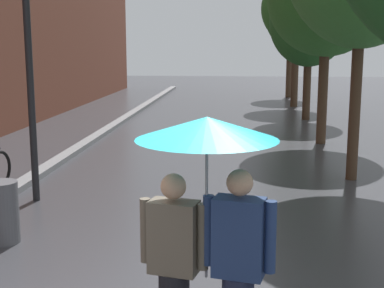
{
  "coord_description": "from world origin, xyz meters",
  "views": [
    {
      "loc": [
        0.93,
        -4.36,
        2.69
      ],
      "look_at": [
        0.26,
        2.82,
        1.35
      ],
      "focal_mm": 51.28,
      "sensor_mm": 36.0,
      "label": 1
    }
  ],
  "objects_px": {
    "couple_under_umbrella": "(207,205)",
    "litter_bin": "(2,212)",
    "street_lamp_post": "(30,69)",
    "street_tree_5": "(291,15)",
    "street_tree_4": "(297,9)",
    "street_tree_3": "(309,21)"
  },
  "relations": [
    {
      "from": "street_tree_3",
      "to": "couple_under_umbrella",
      "type": "bearing_deg",
      "value": -99.25
    },
    {
      "from": "couple_under_umbrella",
      "to": "street_lamp_post",
      "type": "bearing_deg",
      "value": 124.97
    },
    {
      "from": "street_tree_5",
      "to": "litter_bin",
      "type": "height_order",
      "value": "street_tree_5"
    },
    {
      "from": "street_tree_5",
      "to": "litter_bin",
      "type": "xyz_separation_m",
      "value": [
        -5.46,
        -20.68,
        -3.55
      ]
    },
    {
      "from": "street_tree_4",
      "to": "couple_under_umbrella",
      "type": "xyz_separation_m",
      "value": [
        -2.42,
        -19.27,
        -2.64
      ]
    },
    {
      "from": "litter_bin",
      "to": "street_lamp_post",
      "type": "bearing_deg",
      "value": 98.79
    },
    {
      "from": "street_tree_3",
      "to": "street_tree_4",
      "type": "xyz_separation_m",
      "value": [
        -0.07,
        3.97,
        0.66
      ]
    },
    {
      "from": "street_lamp_post",
      "to": "litter_bin",
      "type": "distance_m",
      "value": 2.73
    },
    {
      "from": "couple_under_umbrella",
      "to": "litter_bin",
      "type": "height_order",
      "value": "couple_under_umbrella"
    },
    {
      "from": "street_tree_4",
      "to": "litter_bin",
      "type": "relative_size",
      "value": 6.55
    },
    {
      "from": "street_tree_5",
      "to": "street_lamp_post",
      "type": "xyz_separation_m",
      "value": [
        -5.77,
        -18.68,
        -1.72
      ]
    },
    {
      "from": "couple_under_umbrella",
      "to": "street_tree_5",
      "type": "bearing_deg",
      "value": 83.85
    },
    {
      "from": "couple_under_umbrella",
      "to": "litter_bin",
      "type": "xyz_separation_m",
      "value": [
        -2.95,
        2.66,
        -0.99
      ]
    },
    {
      "from": "street_tree_5",
      "to": "street_lamp_post",
      "type": "height_order",
      "value": "street_tree_5"
    },
    {
      "from": "couple_under_umbrella",
      "to": "litter_bin",
      "type": "relative_size",
      "value": 2.5
    },
    {
      "from": "street_tree_4",
      "to": "couple_under_umbrella",
      "type": "height_order",
      "value": "street_tree_4"
    },
    {
      "from": "street_tree_4",
      "to": "street_tree_5",
      "type": "xyz_separation_m",
      "value": [
        0.09,
        4.07,
        -0.07
      ]
    },
    {
      "from": "street_lamp_post",
      "to": "litter_bin",
      "type": "xyz_separation_m",
      "value": [
        0.31,
        -2.0,
        -1.84
      ]
    },
    {
      "from": "street_lamp_post",
      "to": "street_tree_4",
      "type": "bearing_deg",
      "value": 68.76
    },
    {
      "from": "litter_bin",
      "to": "street_tree_5",
      "type": "bearing_deg",
      "value": 75.2
    },
    {
      "from": "street_tree_4",
      "to": "street_tree_5",
      "type": "relative_size",
      "value": 1.0
    },
    {
      "from": "couple_under_umbrella",
      "to": "litter_bin",
      "type": "distance_m",
      "value": 4.09
    }
  ]
}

